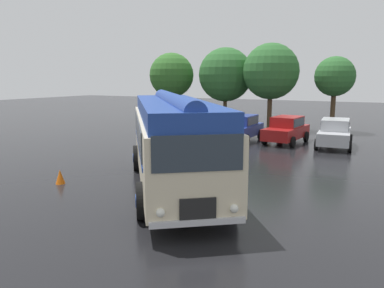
# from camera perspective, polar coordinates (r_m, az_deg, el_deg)

# --- Properties ---
(ground_plane) EXTENTS (120.00, 120.00, 0.00)m
(ground_plane) POSITION_cam_1_polar(r_m,az_deg,el_deg) (13.66, -0.36, -7.10)
(ground_plane) COLOR black
(vintage_bus) EXTENTS (8.03, 9.52, 3.49)m
(vintage_bus) POSITION_cam_1_polar(r_m,az_deg,el_deg) (13.71, -2.89, 1.07)
(vintage_bus) COLOR beige
(vintage_bus) RESTS_ON ground
(car_near_left) EXTENTS (2.02, 4.23, 1.66)m
(car_near_left) POSITION_cam_1_polar(r_m,az_deg,el_deg) (24.65, 7.52, 2.47)
(car_near_left) COLOR navy
(car_near_left) RESTS_ON ground
(car_mid_left) EXTENTS (2.31, 4.36, 1.66)m
(car_mid_left) POSITION_cam_1_polar(r_m,az_deg,el_deg) (24.33, 14.20, 2.16)
(car_mid_left) COLOR maroon
(car_mid_left) RESTS_ON ground
(car_mid_right) EXTENTS (2.18, 4.31, 1.66)m
(car_mid_right) POSITION_cam_1_polar(r_m,az_deg,el_deg) (23.65, 20.92, 1.59)
(car_mid_right) COLOR #B7BABF
(car_mid_right) RESTS_ON ground
(tree_far_left) EXTENTS (3.84, 3.84, 6.24)m
(tree_far_left) POSITION_cam_1_polar(r_m,az_deg,el_deg) (33.26, -3.27, 10.38)
(tree_far_left) COLOR #4C3823
(tree_far_left) RESTS_ON ground
(tree_left_of_centre) EXTENTS (4.47, 4.47, 6.58)m
(tree_left_of_centre) POSITION_cam_1_polar(r_m,az_deg,el_deg) (31.84, 4.96, 10.60)
(tree_left_of_centre) COLOR #4C3823
(tree_left_of_centre) RESTS_ON ground
(tree_centre) EXTENTS (4.35, 4.35, 6.75)m
(tree_centre) POSITION_cam_1_polar(r_m,az_deg,el_deg) (30.20, 11.76, 10.79)
(tree_centre) COLOR #4C3823
(tree_centre) RESTS_ON ground
(tree_right_of_centre) EXTENTS (2.97, 2.97, 5.67)m
(tree_right_of_centre) POSITION_cam_1_polar(r_m,az_deg,el_deg) (30.26, 20.94, 9.54)
(tree_right_of_centre) COLOR #4C3823
(tree_right_of_centre) RESTS_ON ground
(traffic_cone) EXTENTS (0.36, 0.36, 0.55)m
(traffic_cone) POSITION_cam_1_polar(r_m,az_deg,el_deg) (15.33, -19.45, -4.72)
(traffic_cone) COLOR orange
(traffic_cone) RESTS_ON ground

